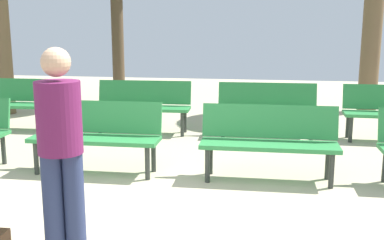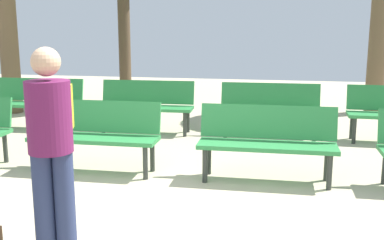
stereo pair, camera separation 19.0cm
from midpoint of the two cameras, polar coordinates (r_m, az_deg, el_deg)
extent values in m
plane|color=#BCAD8E|center=(4.37, -6.15, -12.99)|extent=(24.00, 24.00, 0.00)
cylinder|color=#2D332D|center=(6.70, -22.70, -3.28)|extent=(0.06, 0.06, 0.40)
cube|color=#2D8442|center=(5.90, -12.65, -2.30)|extent=(1.61, 0.46, 0.05)
cube|color=#2D8442|center=(6.03, -12.08, 0.40)|extent=(1.60, 0.14, 0.40)
cylinder|color=#2D332D|center=(6.10, -19.26, -4.43)|extent=(0.06, 0.06, 0.40)
cylinder|color=#2D332D|center=(5.60, -6.41, -5.25)|extent=(0.06, 0.06, 0.40)
cylinder|color=#2D332D|center=(6.38, -17.94, -3.67)|extent=(0.06, 0.06, 0.40)
cylinder|color=#2D332D|center=(5.90, -5.62, -4.37)|extent=(0.06, 0.06, 0.40)
cube|color=#2D8442|center=(5.53, 8.34, -3.08)|extent=(1.61, 0.46, 0.05)
cube|color=#2D8442|center=(5.67, 8.42, -0.17)|extent=(1.60, 0.14, 0.40)
cylinder|color=#2D332D|center=(5.48, 0.89, -5.56)|extent=(0.06, 0.06, 0.40)
cylinder|color=#2D332D|center=(5.48, 15.64, -5.99)|extent=(0.06, 0.06, 0.40)
cylinder|color=#2D332D|center=(5.78, 1.31, -4.64)|extent=(0.06, 0.06, 0.40)
cylinder|color=#2D332D|center=(5.78, 15.26, -5.04)|extent=(0.06, 0.06, 0.40)
cube|color=#2D8442|center=(8.66, -19.60, 1.66)|extent=(1.61, 0.50, 0.05)
cube|color=#2D8442|center=(8.80, -19.12, 3.46)|extent=(1.60, 0.18, 0.40)
cylinder|color=#2D332D|center=(8.27, -15.65, -0.14)|extent=(0.06, 0.06, 0.40)
cylinder|color=#2D332D|center=(8.56, -14.83, 0.28)|extent=(0.06, 0.06, 0.40)
cube|color=#2D8442|center=(7.95, -6.72, 1.42)|extent=(1.62, 0.50, 0.05)
cube|color=#2D8442|center=(8.10, -6.44, 3.38)|extent=(1.60, 0.19, 0.40)
cylinder|color=#2D332D|center=(8.03, -11.81, -0.29)|extent=(0.06, 0.06, 0.40)
cylinder|color=#2D332D|center=(7.70, -1.89, -0.55)|extent=(0.06, 0.06, 0.40)
cylinder|color=#2D332D|center=(8.33, -11.12, 0.16)|extent=(0.06, 0.06, 0.40)
cylinder|color=#2D332D|center=(8.01, -1.55, -0.08)|extent=(0.06, 0.06, 0.40)
cube|color=#2D8442|center=(7.67, 8.38, 1.02)|extent=(1.61, 0.49, 0.05)
cube|color=#2D8442|center=(7.83, 8.42, 3.04)|extent=(1.60, 0.17, 0.40)
cylinder|color=#2D332D|center=(7.58, 3.05, -0.76)|extent=(0.06, 0.06, 0.40)
cylinder|color=#2D332D|center=(7.60, 13.63, -1.03)|extent=(0.06, 0.06, 0.40)
cylinder|color=#2D332D|center=(7.89, 3.24, -0.27)|extent=(0.06, 0.06, 0.40)
cylinder|color=#2D332D|center=(7.91, 13.40, -0.53)|extent=(0.06, 0.06, 0.40)
cylinder|color=#2D332D|center=(7.69, 18.06, -1.13)|extent=(0.06, 0.06, 0.40)
cylinder|color=#2D332D|center=(8.00, 17.75, -0.64)|extent=(0.06, 0.06, 0.40)
cylinder|color=brown|center=(10.50, 20.54, 10.18)|extent=(0.39, 0.39, 3.40)
cylinder|color=brown|center=(10.39, -22.76, 9.98)|extent=(0.38, 0.38, 3.39)
cylinder|color=#4C3A28|center=(11.15, -9.53, 10.44)|extent=(0.28, 0.28, 3.27)
cylinder|color=navy|center=(3.86, -15.47, -9.93)|extent=(0.16, 0.16, 0.85)
cylinder|color=navy|center=(3.88, -17.85, -9.95)|extent=(0.16, 0.16, 0.85)
cylinder|color=#601947|center=(3.68, -17.29, 0.27)|extent=(0.43, 0.43, 0.55)
sphere|color=tan|center=(3.63, -17.68, 6.72)|extent=(0.22, 0.22, 0.22)
cube|color=yellow|center=(3.93, -16.79, 1.40)|extent=(0.32, 0.26, 0.36)
camera|label=1|loc=(0.09, -90.86, -0.17)|focal=43.90mm
camera|label=2|loc=(0.09, 89.14, 0.17)|focal=43.90mm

